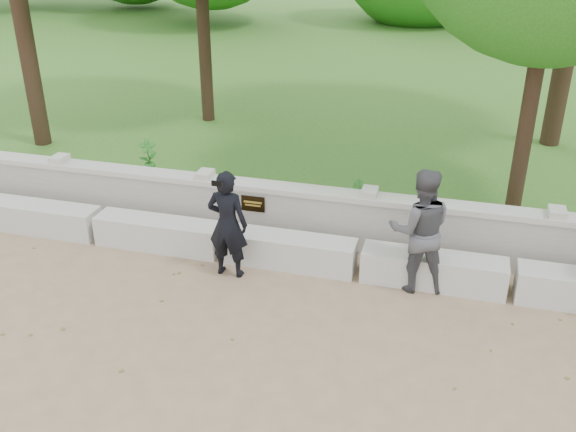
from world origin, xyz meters
TOP-DOWN VIEW (x-y plane):
  - ground at (0.00, 0.00)m, footprint 80.00×80.00m
  - lawn at (0.00, 14.00)m, footprint 40.00×22.00m
  - concrete_bench at (0.00, 1.90)m, footprint 11.90×0.45m
  - parapet_wall at (0.00, 2.60)m, footprint 12.50×0.35m
  - man_main at (0.28, 1.46)m, footprint 0.57×0.51m
  - visitor_left at (2.78, 1.80)m, footprint 0.93×0.79m
  - shrub_a at (-2.18, 4.01)m, footprint 0.40×0.39m
  - shrub_b at (1.70, 3.30)m, footprint 0.33×0.37m

SIDE VIEW (x-z plane):
  - ground at x=0.00m, z-range 0.00..0.00m
  - lawn at x=0.00m, z-range 0.00..0.25m
  - concrete_bench at x=0.00m, z-range 0.00..0.45m
  - parapet_wall at x=0.00m, z-range 0.01..0.91m
  - shrub_b at x=1.70m, z-range 0.25..0.80m
  - shrub_a at x=-2.18m, z-range 0.25..0.88m
  - man_main at x=0.28m, z-range 0.00..1.53m
  - visitor_left at x=2.78m, z-range 0.00..1.69m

